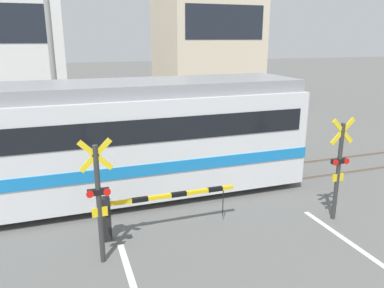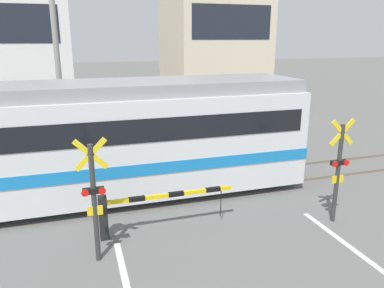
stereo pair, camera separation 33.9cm
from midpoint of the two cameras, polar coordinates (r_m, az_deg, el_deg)
name	(u,v)px [view 2 (the right image)]	position (r m, az deg, el deg)	size (l,w,h in m)	color
rail_track_near	(193,193)	(11.58, 0.94, -7.54)	(50.00, 0.10, 0.08)	#6B6051
rail_track_far	(180,177)	(12.84, -1.09, -5.12)	(50.00, 0.10, 0.08)	#6B6051
commuter_train	(59,141)	(11.16, -18.77, 0.47)	(14.40, 2.88, 3.44)	silver
crossing_barrier_near	(137,207)	(9.19, -7.39, -9.46)	(3.34, 0.20, 1.10)	black
crossing_barrier_far	(214,139)	(15.08, 4.06, 0.77)	(3.34, 0.20, 1.10)	black
crossing_signal_left	(94,196)	(7.99, -13.55, -7.68)	(0.68, 0.15, 2.73)	#333333
crossing_signal_right	(338,167)	(10.22, 22.32, -3.24)	(0.68, 0.15, 2.73)	#333333
pedestrian	(126,125)	(16.92, -9.41, 2.87)	(0.38, 0.22, 1.58)	#23232D
building_left_of_street	(10,34)	(25.31, -25.67, 14.87)	(6.84, 6.73, 9.74)	white
building_right_of_street	(213,32)	(26.87, 3.53, 16.71)	(6.08, 6.73, 10.12)	beige
utility_pole_streetside	(58,67)	(16.08, -19.17, 11.07)	(0.22, 0.22, 7.07)	gray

